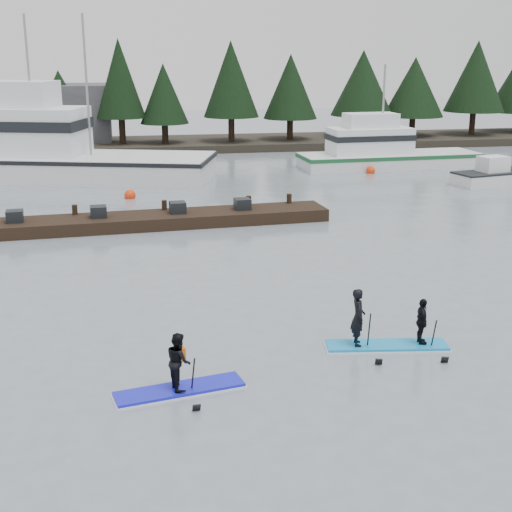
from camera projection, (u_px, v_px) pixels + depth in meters
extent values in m
plane|color=slate|center=(299.00, 362.00, 18.07)|extent=(160.00, 160.00, 0.00)
cube|color=#2D281E|center=(175.00, 144.00, 57.65)|extent=(70.00, 8.00, 0.60)
cube|color=silver|center=(53.00, 176.00, 44.22)|extent=(20.41, 10.92, 2.62)
cube|color=white|center=(12.00, 131.00, 43.71)|extent=(9.61, 6.33, 2.84)
cylinder|color=gray|center=(30.00, 86.00, 42.81)|extent=(0.14, 0.14, 8.25)
cube|color=silver|center=(389.00, 166.00, 48.26)|extent=(12.22, 3.97, 1.73)
cube|color=white|center=(370.00, 141.00, 47.47)|extent=(5.54, 2.72, 1.73)
cylinder|color=gray|center=(383.00, 110.00, 47.09)|extent=(0.14, 0.14, 5.80)
cube|color=silver|center=(505.00, 177.00, 42.31)|extent=(6.77, 3.29, 0.76)
cube|color=black|center=(145.00, 221.00, 31.85)|extent=(16.81, 3.39, 0.56)
sphere|color=red|center=(370.00, 173.00, 45.88)|extent=(0.58, 0.58, 0.58)
sphere|color=red|center=(130.00, 198.00, 38.08)|extent=(0.61, 0.61, 0.61)
cube|color=#151AC9|center=(180.00, 390.00, 16.47)|extent=(3.08, 1.29, 0.11)
imported|color=black|center=(179.00, 361.00, 16.26)|extent=(0.63, 0.74, 1.35)
cube|color=orange|center=(178.00, 354.00, 16.22)|extent=(0.33, 0.25, 0.32)
cylinder|color=black|center=(192.00, 381.00, 16.28)|extent=(0.08, 0.90, 1.53)
cube|color=#1587C8|center=(387.00, 346.00, 18.92)|extent=(3.28, 1.21, 0.11)
imported|color=black|center=(358.00, 317.00, 18.66)|extent=(0.45, 0.61, 1.55)
cylinder|color=black|center=(368.00, 336.00, 18.58)|extent=(0.30, 0.91, 1.59)
imported|color=black|center=(422.00, 321.00, 18.77)|extent=(0.41, 0.77, 1.25)
cylinder|color=black|center=(432.00, 341.00, 18.69)|extent=(0.28, 0.86, 1.49)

